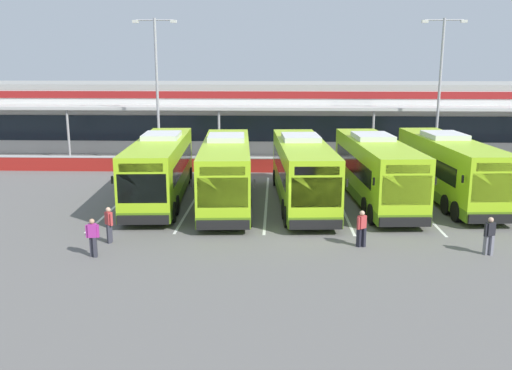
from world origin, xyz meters
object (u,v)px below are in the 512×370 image
Objects in this scene: coach_bus_right_centre at (375,171)px; pedestrian_child at (93,236)px; coach_bus_centre at (302,172)px; lamp_post_west at (157,84)px; lamp_post_centre at (440,84)px; pedestrian_in_dark_coat at (489,235)px; pedestrian_approaching_bus at (109,224)px; coach_bus_rightmost at (448,169)px; coach_bus_left_centre at (226,172)px; coach_bus_leftmost at (161,170)px; pedestrian_near_bin at (362,227)px.

coach_bus_right_centre is 7.58× the size of pedestrian_child.
coach_bus_centre is 15.77m from lamp_post_west.
coach_bus_right_centre is at bearing -120.49° from lamp_post_centre.
lamp_post_west and lamp_post_centre have the same top height.
coach_bus_right_centre is 18.48m from lamp_post_west.
pedestrian_in_dark_coat is 1.00× the size of pedestrian_child.
lamp_post_west is at bearing 132.69° from pedestrian_in_dark_coat.
coach_bus_centre is 7.58× the size of pedestrian_approaching_bus.
coach_bus_rightmost is at bearing -27.10° from lamp_post_west.
coach_bus_rightmost is at bearing 30.81° from pedestrian_child.
coach_bus_leftmost is at bearing 170.14° from coach_bus_left_centre.
pedestrian_child is 1.00× the size of pedestrian_approaching_bus.
coach_bus_leftmost is 1.00× the size of coach_bus_left_centre.
pedestrian_in_dark_coat is at bearing -3.53° from pedestrian_approaching_bus.
lamp_post_centre reaches higher than coach_bus_right_centre.
coach_bus_right_centre is at bearing 109.64° from pedestrian_in_dark_coat.
pedestrian_child and pedestrian_near_bin have the same top height.
coach_bus_centre is 1.12× the size of lamp_post_centre.
lamp_post_centre reaches higher than pedestrian_near_bin.
coach_bus_right_centre is at bearing 31.26° from pedestrian_approaching_bus.
pedestrian_child is (-8.95, -9.17, -0.91)m from coach_bus_centre.
lamp_post_centre is at bearing 1.81° from lamp_post_west.
coach_bus_leftmost is 7.58× the size of pedestrian_near_bin.
coach_bus_left_centre is at bearing -61.13° from lamp_post_west.
pedestrian_near_bin is at bearing 8.43° from pedestrian_child.
pedestrian_near_bin is (11.20, 1.66, 0.00)m from pedestrian_child.
lamp_post_centre is (21.12, 0.67, 0.00)m from lamp_post_west.
pedestrian_near_bin is 0.15× the size of lamp_post_west.
lamp_post_centre is (3.33, 19.96, 5.42)m from pedestrian_in_dark_coat.
coach_bus_right_centre reaches higher than pedestrian_child.
pedestrian_child is (-4.69, -8.96, -0.91)m from coach_bus_left_centre.
pedestrian_approaching_bus is (0.12, 1.82, 0.00)m from pedestrian_child.
pedestrian_approaching_bus is at bearing -148.74° from coach_bus_right_centre.
coach_bus_leftmost and coach_bus_right_centre have the same top height.
pedestrian_in_dark_coat is at bearing 2.89° from pedestrian_child.
pedestrian_near_bin is (-5.13, 0.84, 0.00)m from pedestrian_in_dark_coat.
coach_bus_left_centre is 7.58× the size of pedestrian_approaching_bus.
coach_bus_centre is at bearing -132.66° from lamp_post_centre.
lamp_post_centre is (8.46, 19.12, 5.42)m from pedestrian_near_bin.
pedestrian_child is at bearing -177.11° from pedestrian_in_dark_coat.
pedestrian_in_dark_coat is 16.24m from pedestrian_approaching_bus.
pedestrian_child is (-16.33, -0.83, 0.00)m from pedestrian_in_dark_coat.
lamp_post_west is 21.13m from lamp_post_centre.
pedestrian_near_bin is (-6.28, -8.76, -0.91)m from coach_bus_rightmost.
lamp_post_west is (-14.61, 10.38, 4.50)m from coach_bus_right_centre.
coach_bus_left_centre and coach_bus_right_centre have the same top height.
lamp_post_centre reaches higher than pedestrian_approaching_bus.
coach_bus_leftmost is 1.12× the size of lamp_post_centre.
lamp_post_west is (-10.42, 10.95, 4.50)m from coach_bus_centre.
coach_bus_leftmost is at bearing 142.46° from pedestrian_near_bin.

